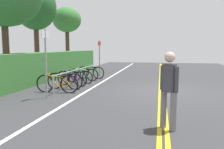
% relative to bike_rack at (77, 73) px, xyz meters
% --- Properties ---
extents(ground_plane, '(35.30, 12.38, 0.05)m').
position_rel_bike_rack_xyz_m(ground_plane, '(-0.84, -4.06, -0.58)').
color(ground_plane, '#353538').
extents(centre_line_yellow_inner, '(31.77, 0.10, 0.00)m').
position_rel_bike_rack_xyz_m(centre_line_yellow_inner, '(-0.84, -4.14, -0.55)').
color(centre_line_yellow_inner, gold).
rests_on(centre_line_yellow_inner, ground_plane).
extents(centre_line_yellow_outer, '(31.77, 0.10, 0.00)m').
position_rel_bike_rack_xyz_m(centre_line_yellow_outer, '(-0.84, -3.98, -0.55)').
color(centre_line_yellow_outer, gold).
rests_on(centre_line_yellow_outer, ground_plane).
extents(bike_lane_stripe_white, '(31.77, 0.12, 0.00)m').
position_rel_bike_rack_xyz_m(bike_lane_stripe_white, '(-0.84, -1.02, -0.55)').
color(bike_lane_stripe_white, white).
rests_on(bike_lane_stripe_white, ground_plane).
extents(bike_rack, '(5.37, 0.05, 0.74)m').
position_rel_bike_rack_xyz_m(bike_rack, '(0.00, 0.00, 0.00)').
color(bike_rack, '#9EA0A5').
rests_on(bike_rack, ground_plane).
extents(bicycle_0, '(0.46, 1.78, 0.77)m').
position_rel_bike_rack_xyz_m(bicycle_0, '(-2.17, 0.06, -0.19)').
color(bicycle_0, black).
rests_on(bicycle_0, ground_plane).
extents(bicycle_1, '(0.46, 1.68, 0.75)m').
position_rel_bike_rack_xyz_m(bicycle_1, '(-1.36, 0.09, -0.20)').
color(bicycle_1, black).
rests_on(bicycle_1, ground_plane).
extents(bicycle_2, '(0.57, 1.66, 0.75)m').
position_rel_bike_rack_xyz_m(bicycle_2, '(-0.45, 0.12, -0.20)').
color(bicycle_2, black).
rests_on(bicycle_2, ground_plane).
extents(bicycle_3, '(0.68, 1.63, 0.69)m').
position_rel_bike_rack_xyz_m(bicycle_3, '(0.48, 0.08, -0.23)').
color(bicycle_3, black).
rests_on(bicycle_3, ground_plane).
extents(bicycle_4, '(0.46, 1.67, 0.70)m').
position_rel_bike_rack_xyz_m(bicycle_4, '(1.30, 0.12, -0.23)').
color(bicycle_4, black).
rests_on(bicycle_4, ground_plane).
extents(bicycle_5, '(0.46, 1.68, 0.74)m').
position_rel_bike_rack_xyz_m(bicycle_5, '(2.19, -0.01, -0.20)').
color(bicycle_5, black).
rests_on(bicycle_5, ground_plane).
extents(pedestrian, '(0.36, 0.38, 1.72)m').
position_rel_bike_rack_xyz_m(pedestrian, '(-5.56, -4.17, 0.44)').
color(pedestrian, slate).
rests_on(pedestrian, ground_plane).
extents(sign_post_near, '(0.36, 0.09, 2.44)m').
position_rel_bike_rack_xyz_m(sign_post_near, '(-3.20, -0.02, 0.91)').
color(sign_post_near, gray).
rests_on(sign_post_near, ground_plane).
extents(sign_post_far, '(0.36, 0.08, 2.22)m').
position_rel_bike_rack_xyz_m(sign_post_far, '(3.19, -0.28, 0.78)').
color(sign_post_far, gray).
rests_on(sign_post_far, ground_plane).
extents(hedge_backdrop, '(14.32, 1.10, 1.53)m').
position_rel_bike_rack_xyz_m(hedge_backdrop, '(1.50, 2.28, 0.21)').
color(hedge_backdrop, '#387533').
rests_on(hedge_backdrop, ground_plane).
extents(tree_far_right, '(2.66, 2.66, 5.86)m').
position_rel_bike_rack_xyz_m(tree_far_right, '(3.30, 4.00, 3.79)').
color(tree_far_right, '#473323').
rests_on(tree_far_right, ground_plane).
extents(tree_extra, '(2.23, 2.23, 4.94)m').
position_rel_bike_rack_xyz_m(tree_extra, '(6.77, 3.30, 3.34)').
color(tree_extra, '#473323').
rests_on(tree_extra, ground_plane).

